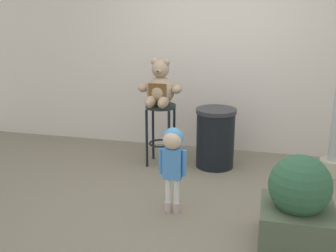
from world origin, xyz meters
The scene contains 7 objects.
ground_plane centered at (0.00, 0.00, 0.00)m, with size 24.00×24.00×0.00m, color #796F5C.
building_wall centered at (0.00, 1.93, 1.99)m, with size 7.08×0.30×3.98m, color beige.
bar_stool_with_teddy centered at (-0.59, 1.04, 0.54)m, with size 0.37×0.37×0.76m.
teddy_bear centered at (-0.59, 1.02, 0.97)m, with size 0.54×0.48×0.56m.
child_walking centered at (-0.15, -0.16, 0.61)m, with size 0.27×0.21×0.84m.
trash_bin centered at (0.08, 1.12, 0.37)m, with size 0.49×0.49×0.73m.
planter_with_shrub centered at (0.97, -0.47, 0.36)m, with size 0.59×0.59×0.78m.
Camera 1 is at (0.68, -3.68, 1.90)m, focal length 44.10 mm.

